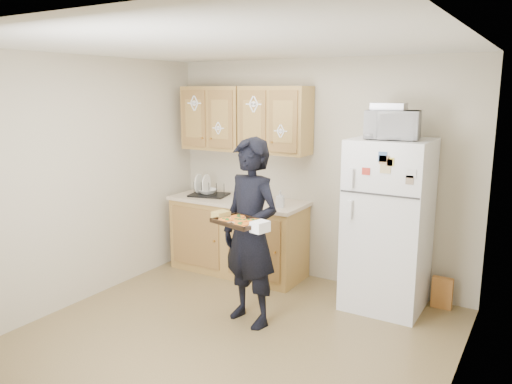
# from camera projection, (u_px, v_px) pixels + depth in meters

# --- Properties ---
(floor) EXTENTS (3.60, 3.60, 0.00)m
(floor) POSITION_uv_depth(u_px,v_px,m) (228.00, 341.00, 4.37)
(floor) COLOR brown
(floor) RESTS_ON ground
(ceiling) EXTENTS (3.60, 3.60, 0.00)m
(ceiling) POSITION_uv_depth(u_px,v_px,m) (224.00, 45.00, 3.87)
(ceiling) COLOR white
(ceiling) RESTS_ON wall_back
(wall_back) EXTENTS (3.60, 0.04, 2.50)m
(wall_back) POSITION_uv_depth(u_px,v_px,m) (316.00, 172.00, 5.63)
(wall_back) COLOR #BCB299
(wall_back) RESTS_ON floor
(wall_front) EXTENTS (3.60, 0.04, 2.50)m
(wall_front) POSITION_uv_depth(u_px,v_px,m) (32.00, 267.00, 2.61)
(wall_front) COLOR #BCB299
(wall_front) RESTS_ON floor
(wall_left) EXTENTS (0.04, 3.60, 2.50)m
(wall_left) POSITION_uv_depth(u_px,v_px,m) (79.00, 182.00, 5.03)
(wall_left) COLOR #BCB299
(wall_left) RESTS_ON floor
(wall_right) EXTENTS (0.04, 3.60, 2.50)m
(wall_right) POSITION_uv_depth(u_px,v_px,m) (457.00, 233.00, 3.21)
(wall_right) COLOR #BCB299
(wall_right) RESTS_ON floor
(refrigerator) EXTENTS (0.75, 0.70, 1.70)m
(refrigerator) POSITION_uv_depth(u_px,v_px,m) (388.00, 225.00, 4.92)
(refrigerator) COLOR white
(refrigerator) RESTS_ON floor
(base_cabinet) EXTENTS (1.60, 0.60, 0.86)m
(base_cabinet) POSITION_uv_depth(u_px,v_px,m) (238.00, 237.00, 5.96)
(base_cabinet) COLOR olive
(base_cabinet) RESTS_ON floor
(countertop) EXTENTS (1.64, 0.64, 0.04)m
(countertop) POSITION_uv_depth(u_px,v_px,m) (238.00, 201.00, 5.87)
(countertop) COLOR beige
(countertop) RESTS_ON base_cabinet
(upper_cab_left) EXTENTS (0.80, 0.33, 0.75)m
(upper_cab_left) POSITION_uv_depth(u_px,v_px,m) (216.00, 118.00, 5.99)
(upper_cab_left) COLOR olive
(upper_cab_left) RESTS_ON wall_back
(upper_cab_right) EXTENTS (0.80, 0.33, 0.75)m
(upper_cab_right) POSITION_uv_depth(u_px,v_px,m) (275.00, 120.00, 5.58)
(upper_cab_right) COLOR olive
(upper_cab_right) RESTS_ON wall_back
(cereal_box) EXTENTS (0.20, 0.07, 0.32)m
(cereal_box) POSITION_uv_depth(u_px,v_px,m) (442.00, 293.00, 5.00)
(cereal_box) COLOR gold
(cereal_box) RESTS_ON floor
(person) EXTENTS (0.72, 0.56, 1.75)m
(person) POSITION_uv_depth(u_px,v_px,m) (250.00, 233.00, 4.57)
(person) COLOR black
(person) RESTS_ON floor
(baking_tray) EXTENTS (0.49, 0.41, 0.04)m
(baking_tray) POSITION_uv_depth(u_px,v_px,m) (240.00, 222.00, 4.25)
(baking_tray) COLOR black
(baking_tray) RESTS_ON person
(pizza_front_left) EXTENTS (0.14, 0.14, 0.02)m
(pizza_front_left) POSITION_uv_depth(u_px,v_px,m) (226.00, 220.00, 4.27)
(pizza_front_left) COLOR orange
(pizza_front_left) RESTS_ON baking_tray
(pizza_front_right) EXTENTS (0.14, 0.14, 0.02)m
(pizza_front_right) POSITION_uv_depth(u_px,v_px,m) (242.00, 224.00, 4.13)
(pizza_front_right) COLOR orange
(pizza_front_right) RESTS_ON baking_tray
(pizza_back_left) EXTENTS (0.14, 0.14, 0.02)m
(pizza_back_left) POSITION_uv_depth(u_px,v_px,m) (238.00, 217.00, 4.37)
(pizza_back_left) COLOR orange
(pizza_back_left) RESTS_ON baking_tray
(pizza_back_right) EXTENTS (0.14, 0.14, 0.02)m
(pizza_back_right) POSITION_uv_depth(u_px,v_px,m) (254.00, 221.00, 4.23)
(pizza_back_right) COLOR orange
(pizza_back_right) RESTS_ON baking_tray
(pizza_center) EXTENTS (0.14, 0.14, 0.02)m
(pizza_center) POSITION_uv_depth(u_px,v_px,m) (240.00, 221.00, 4.25)
(pizza_center) COLOR orange
(pizza_center) RESTS_ON baking_tray
(microwave) EXTENTS (0.53, 0.40, 0.27)m
(microwave) POSITION_uv_depth(u_px,v_px,m) (393.00, 125.00, 4.68)
(microwave) COLOR white
(microwave) RESTS_ON refrigerator
(foil_pan) EXTENTS (0.32, 0.23, 0.07)m
(foil_pan) POSITION_uv_depth(u_px,v_px,m) (389.00, 107.00, 4.70)
(foil_pan) COLOR silver
(foil_pan) RESTS_ON microwave
(dish_rack) EXTENTS (0.50, 0.42, 0.18)m
(dish_rack) POSITION_uv_depth(u_px,v_px,m) (209.00, 189.00, 6.04)
(dish_rack) COLOR black
(dish_rack) RESTS_ON countertop
(bowl) EXTENTS (0.28, 0.28, 0.06)m
(bowl) POSITION_uv_depth(u_px,v_px,m) (207.00, 191.00, 6.06)
(bowl) COLOR silver
(bowl) RESTS_ON dish_rack
(soap_bottle) EXTENTS (0.10, 0.10, 0.18)m
(soap_bottle) POSITION_uv_depth(u_px,v_px,m) (280.00, 199.00, 5.43)
(soap_bottle) COLOR white
(soap_bottle) RESTS_ON countertop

